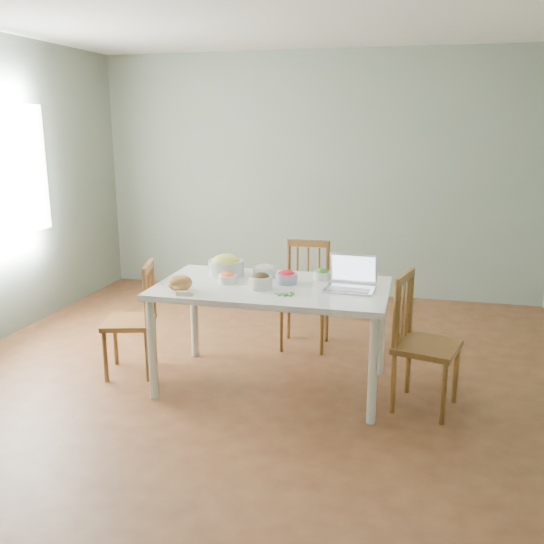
% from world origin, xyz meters
% --- Properties ---
extents(floor, '(5.00, 5.00, 0.00)m').
position_xyz_m(floor, '(0.00, 0.00, 0.00)').
color(floor, '#472412').
rests_on(floor, ground).
extents(ceiling, '(5.00, 5.00, 0.00)m').
position_xyz_m(ceiling, '(0.00, 0.00, 2.70)').
color(ceiling, white).
rests_on(ceiling, ground).
extents(wall_back, '(5.00, 0.00, 2.70)m').
position_xyz_m(wall_back, '(0.00, 2.50, 1.35)').
color(wall_back, slate).
rests_on(wall_back, ground).
extents(wall_front, '(5.00, 0.00, 2.70)m').
position_xyz_m(wall_front, '(0.00, -2.50, 1.35)').
color(wall_front, slate).
rests_on(wall_front, ground).
extents(dining_table, '(1.67, 0.94, 0.78)m').
position_xyz_m(dining_table, '(0.14, -0.13, 0.39)').
color(dining_table, white).
rests_on(dining_table, floor).
extents(chair_far, '(0.42, 0.40, 0.92)m').
position_xyz_m(chair_far, '(0.22, 0.72, 0.46)').
color(chair_far, '#4F3012').
rests_on(chair_far, floor).
extents(chair_left, '(0.46, 0.48, 0.89)m').
position_xyz_m(chair_left, '(-1.00, -0.17, 0.44)').
color(chair_left, '#4F3012').
rests_on(chair_left, floor).
extents(chair_right, '(0.49, 0.50, 0.94)m').
position_xyz_m(chair_right, '(1.25, -0.23, 0.47)').
color(chair_right, '#4F3012').
rests_on(chair_right, floor).
extents(bread_boule, '(0.21, 0.21, 0.11)m').
position_xyz_m(bread_boule, '(-0.46, -0.42, 0.84)').
color(bread_boule, '#B37D36').
rests_on(bread_boule, dining_table).
extents(butter_stick, '(0.12, 0.05, 0.03)m').
position_xyz_m(butter_stick, '(-0.38, -0.53, 0.80)').
color(butter_stick, '#F3E8CC').
rests_on(butter_stick, dining_table).
extents(bowl_squash, '(0.35, 0.35, 0.16)m').
position_xyz_m(bowl_squash, '(-0.28, 0.07, 0.86)').
color(bowl_squash, '#F2ED69').
rests_on(bowl_squash, dining_table).
extents(bowl_carrot, '(0.14, 0.14, 0.08)m').
position_xyz_m(bowl_carrot, '(-0.20, -0.14, 0.82)').
color(bowl_carrot, '#FF3800').
rests_on(bowl_carrot, dining_table).
extents(bowl_onion, '(0.21, 0.21, 0.10)m').
position_xyz_m(bowl_onion, '(0.03, 0.09, 0.83)').
color(bowl_onion, white).
rests_on(bowl_onion, dining_table).
extents(bowl_mushroom, '(0.21, 0.21, 0.11)m').
position_xyz_m(bowl_mushroom, '(0.08, -0.22, 0.84)').
color(bowl_mushroom, black).
rests_on(bowl_mushroom, dining_table).
extents(bowl_redpep, '(0.17, 0.17, 0.09)m').
position_xyz_m(bowl_redpep, '(0.23, -0.05, 0.83)').
color(bowl_redpep, '#B6000D').
rests_on(bowl_redpep, dining_table).
extents(bowl_broccoli, '(0.15, 0.15, 0.08)m').
position_xyz_m(bowl_broccoli, '(0.46, 0.13, 0.82)').
color(bowl_broccoli, '#256A29').
rests_on(bowl_broccoli, dining_table).
extents(flatbread, '(0.28, 0.28, 0.02)m').
position_xyz_m(flatbread, '(0.48, 0.22, 0.79)').
color(flatbread, tan).
rests_on(flatbread, dining_table).
extents(basil_bunch, '(0.17, 0.17, 0.02)m').
position_xyz_m(basil_bunch, '(0.28, -0.34, 0.79)').
color(basil_bunch, '#286A30').
rests_on(basil_bunch, dining_table).
extents(laptop, '(0.36, 0.32, 0.24)m').
position_xyz_m(laptop, '(0.70, -0.13, 0.90)').
color(laptop, silver).
rests_on(laptop, dining_table).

